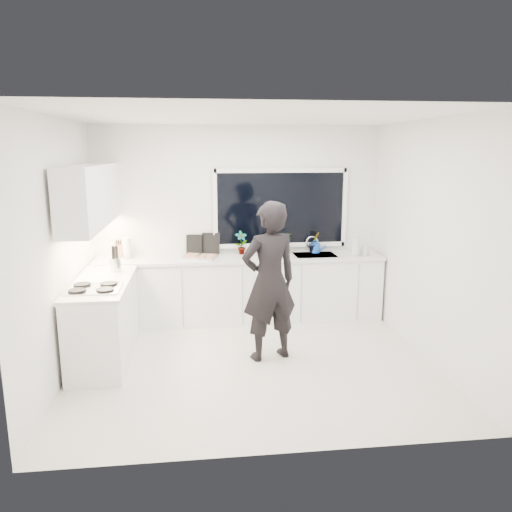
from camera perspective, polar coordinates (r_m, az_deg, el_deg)
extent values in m
cube|color=beige|center=(5.79, -0.42, -12.16)|extent=(4.00, 3.50, 0.02)
cube|color=white|center=(7.10, -2.03, 3.85)|extent=(4.00, 0.02, 2.70)
cube|color=white|center=(5.53, -21.62, 0.62)|extent=(0.02, 3.50, 2.70)
cube|color=white|center=(5.94, 19.21, 1.54)|extent=(0.02, 3.50, 2.70)
cube|color=white|center=(5.29, -0.47, 15.80)|extent=(4.00, 3.50, 0.02)
cube|color=black|center=(7.12, 2.82, 5.48)|extent=(1.80, 0.02, 1.00)
cube|color=white|center=(6.99, -1.76, -3.92)|extent=(3.92, 0.58, 0.88)
cube|color=white|center=(6.02, -16.96, -7.15)|extent=(0.58, 1.60, 0.88)
cube|color=silver|center=(6.87, -1.78, -0.25)|extent=(3.94, 0.62, 0.04)
cube|color=silver|center=(5.89, -17.23, -2.91)|extent=(0.62, 1.60, 0.04)
cube|color=white|center=(6.09, -18.33, 6.60)|extent=(0.34, 2.10, 0.70)
cube|color=silver|center=(7.05, 6.74, -0.25)|extent=(0.58, 0.42, 0.14)
cylinder|color=silver|center=(7.21, 6.41, 1.33)|extent=(0.03, 0.03, 0.22)
cube|color=black|center=(5.55, -18.09, -3.49)|extent=(0.56, 0.48, 0.03)
imported|color=black|center=(5.62, 1.53, -2.95)|extent=(0.77, 0.62, 1.82)
cube|color=silver|center=(6.82, -6.49, -0.12)|extent=(0.54, 0.46, 0.03)
cube|color=red|center=(6.81, -6.49, 0.02)|extent=(0.49, 0.41, 0.01)
cylinder|color=blue|center=(7.19, 6.77, 0.92)|extent=(0.18, 0.18, 0.13)
cylinder|color=white|center=(6.99, -14.55, 0.83)|extent=(0.13, 0.13, 0.26)
cube|color=olive|center=(7.04, -15.24, 0.71)|extent=(0.15, 0.14, 0.22)
cylinder|color=silver|center=(6.28, -15.77, -0.96)|extent=(0.14, 0.14, 0.16)
cube|color=black|center=(7.06, -7.08, 1.32)|extent=(0.22, 0.05, 0.28)
cube|color=black|center=(7.06, -5.19, 1.45)|extent=(0.25, 0.08, 0.30)
imported|color=#26662D|center=(7.00, -1.71, 1.53)|extent=(0.20, 0.16, 0.33)
imported|color=#26662D|center=(7.05, 1.29, 1.54)|extent=(0.23, 0.23, 0.32)
imported|color=#26662D|center=(7.08, 3.23, 1.55)|extent=(0.33, 0.30, 0.31)
imported|color=#26662D|center=(7.17, 6.65, 1.55)|extent=(0.20, 0.19, 0.29)
imported|color=#D8BF66|center=(7.02, 11.36, 1.31)|extent=(0.18, 0.18, 0.33)
imported|color=#D8BF66|center=(7.07, 12.39, 0.78)|extent=(0.12, 0.12, 0.19)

